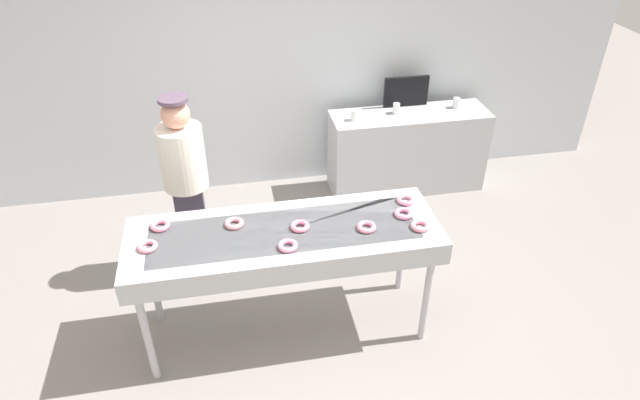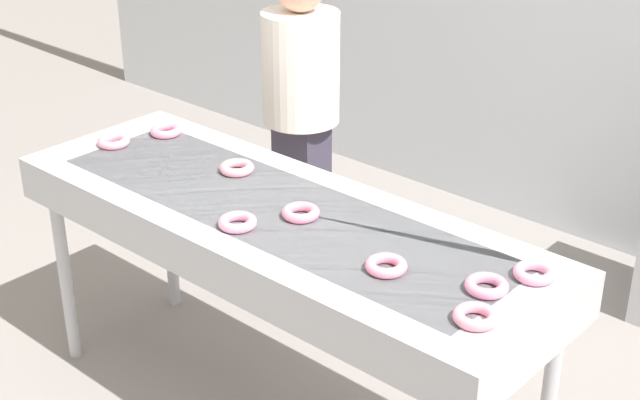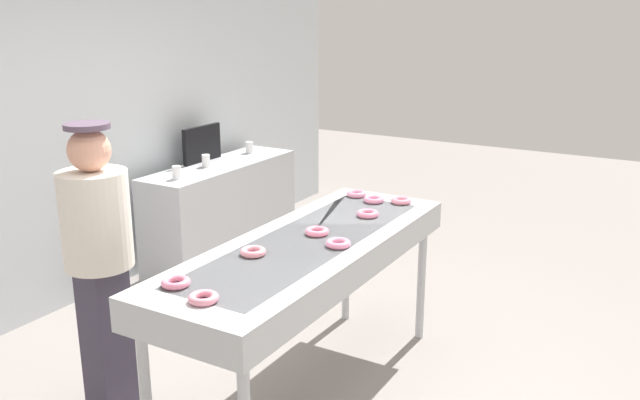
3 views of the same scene
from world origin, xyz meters
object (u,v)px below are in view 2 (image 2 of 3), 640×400
Objects in this scene: strawberry_donut_1 at (386,266)px; strawberry_donut_7 at (237,222)px; strawberry_donut_0 at (237,168)px; strawberry_donut_2 at (476,316)px; strawberry_donut_3 at (114,141)px; strawberry_donut_6 at (535,273)px; strawberry_donut_4 at (301,213)px; fryer_conveyor at (277,230)px; worker_baker at (301,103)px; strawberry_donut_8 at (166,131)px; strawberry_donut_5 at (487,286)px.

strawberry_donut_1 is 1.00× the size of strawberry_donut_7.
strawberry_donut_7 is (-0.58, -0.11, 0.00)m from strawberry_donut_1.
strawberry_donut_0 is 1.34m from strawberry_donut_2.
strawberry_donut_1 is at bearing -2.35° from strawberry_donut_3.
strawberry_donut_2 and strawberry_donut_6 have the same top height.
fryer_conveyor is at bearing -176.03° from strawberry_donut_4.
strawberry_donut_4 is 0.87m from strawberry_donut_6.
strawberry_donut_2 is at bearing -90.36° from strawberry_donut_6.
worker_baker is (-1.29, 0.99, -0.02)m from strawberry_donut_1.
strawberry_donut_0 is 1.00× the size of strawberry_donut_6.
strawberry_donut_7 is at bearing -158.19° from strawberry_donut_6.
strawberry_donut_6 is (1.31, 0.06, 0.00)m from strawberry_donut_0.
strawberry_donut_1 is 1.52m from strawberry_donut_3.
strawberry_donut_3 and strawberry_donut_8 have the same top height.
strawberry_donut_3 is 0.96m from worker_baker.
fryer_conveyor is 16.22× the size of strawberry_donut_3.
strawberry_donut_1 and strawberry_donut_3 have the same top height.
strawberry_donut_7 is (-0.89, -0.22, 0.00)m from strawberry_donut_5.
strawberry_donut_4 is at bearing 169.47° from strawberry_donut_2.
strawberry_donut_7 is at bearing -177.19° from strawberry_donut_2.
strawberry_donut_2 is at bearing -67.67° from strawberry_donut_5.
strawberry_donut_5 is (1.24, -0.11, 0.00)m from strawberry_donut_0.
worker_baker is at bearing 142.41° from strawberry_donut_1.
worker_baker reaches higher than strawberry_donut_6.
fryer_conveyor is at bearing 171.18° from strawberry_donut_2.
strawberry_donut_3 is at bearing -178.54° from strawberry_donut_5.
fryer_conveyor is 0.16m from strawberry_donut_4.
strawberry_donut_5 is (-0.07, 0.17, 0.00)m from strawberry_donut_2.
strawberry_donut_1 is at bearing -11.34° from strawberry_donut_8.
strawberry_donut_0 is 1.00× the size of strawberry_donut_8.
strawberry_donut_0 and strawberry_donut_3 have the same top height.
strawberry_donut_4 is 0.78m from strawberry_donut_5.
strawberry_donut_2 is at bearing -10.86° from strawberry_donut_8.
strawberry_donut_5 is at bearing 155.82° from worker_baker.
strawberry_donut_1 is 1.00× the size of strawberry_donut_5.
strawberry_donut_6 is at bearing 67.00° from strawberry_donut_5.
strawberry_donut_3 is at bearing 169.72° from strawberry_donut_7.
strawberry_donut_4 is 1.00× the size of strawberry_donut_8.
strawberry_donut_1 is (0.58, -0.09, 0.11)m from fryer_conveyor.
strawberry_donut_0 and strawberry_donut_1 have the same top height.
strawberry_donut_6 is 1.00× the size of strawberry_donut_8.
strawberry_donut_0 and strawberry_donut_6 have the same top height.
strawberry_donut_0 is 1.00× the size of strawberry_donut_4.
strawberry_donut_3 is 1.06m from strawberry_donut_4.
strawberry_donut_8 is (-0.87, 0.40, 0.00)m from strawberry_donut_7.
strawberry_donut_3 and strawberry_donut_7 have the same top height.
strawberry_donut_7 is (-0.00, -0.20, 0.11)m from fryer_conveyor.
worker_baker is (-0.82, 0.89, -0.02)m from strawberry_donut_4.
strawberry_donut_0 and strawberry_donut_8 have the same top height.
strawberry_donut_7 is (-0.97, -0.39, 0.00)m from strawberry_donut_6.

